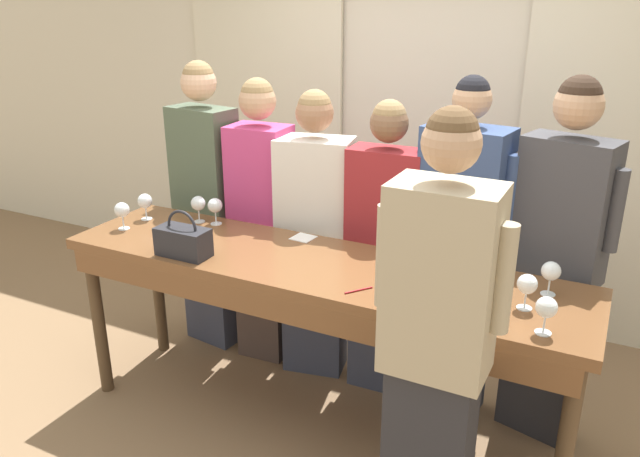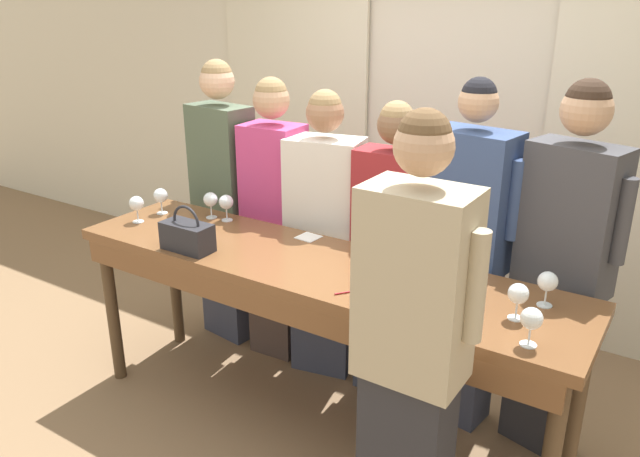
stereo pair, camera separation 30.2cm
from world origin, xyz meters
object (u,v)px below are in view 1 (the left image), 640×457
at_px(guest_olive_jacket, 207,204).
at_px(wine_glass_front_mid, 122,210).
at_px(wine_bottle, 459,272).
at_px(wine_glass_center_mid, 546,308).
at_px(guest_navy_coat, 459,252).
at_px(wine_glass_front_left, 551,272).
at_px(tasting_bar, 312,283).
at_px(handbag, 183,241).
at_px(wine_glass_back_left, 215,206).
at_px(wine_glass_center_right, 145,201).
at_px(host_pouring, 436,353).
at_px(wine_glass_center_left, 527,285).
at_px(guest_beige_cap, 556,261).
at_px(wine_glass_front_right, 198,204).
at_px(guest_striped_shirt, 384,248).
at_px(guest_pink_top, 262,219).
at_px(guest_cream_sweater, 315,235).

bearing_deg(guest_olive_jacket, wine_glass_front_mid, -101.88).
height_order(wine_bottle, wine_glass_center_mid, wine_bottle).
distance_m(wine_bottle, guest_navy_coat, 0.62).
height_order(wine_bottle, guest_navy_coat, guest_navy_coat).
bearing_deg(guest_olive_jacket, wine_glass_front_left, -10.35).
relative_size(tasting_bar, handbag, 9.82).
xyz_separation_m(tasting_bar, wine_glass_back_left, (-0.74, 0.25, 0.21)).
xyz_separation_m(tasting_bar, handbag, (-0.61, -0.20, 0.18)).
distance_m(wine_glass_center_right, host_pouring, 2.01).
distance_m(wine_glass_front_mid, wine_glass_center_mid, 2.25).
distance_m(wine_bottle, wine_glass_front_mid, 1.86).
xyz_separation_m(wine_glass_center_left, guest_beige_cap, (0.05, 0.56, -0.10)).
height_order(wine_glass_front_left, guest_navy_coat, guest_navy_coat).
bearing_deg(wine_glass_front_left, wine_glass_center_mid, -85.11).
distance_m(wine_glass_front_right, host_pouring, 1.77).
bearing_deg(guest_navy_coat, wine_glass_back_left, -167.24).
relative_size(wine_glass_front_mid, wine_glass_center_mid, 1.00).
height_order(wine_bottle, guest_beige_cap, guest_beige_cap).
height_order(tasting_bar, wine_glass_center_mid, wine_glass_center_mid).
bearing_deg(wine_glass_back_left, guest_navy_coat, 12.76).
bearing_deg(host_pouring, guest_striped_shirt, 119.94).
bearing_deg(wine_glass_front_mid, wine_glass_center_mid, -3.66).
bearing_deg(guest_pink_top, guest_cream_sweater, -0.00).
relative_size(handbag, wine_glass_center_mid, 1.75).
distance_m(handbag, wine_glass_center_right, 0.62).
bearing_deg(host_pouring, guest_pink_top, 143.16).
bearing_deg(guest_cream_sweater, guest_pink_top, 180.00).
bearing_deg(wine_glass_front_mid, guest_olive_jacket, 78.12).
relative_size(wine_glass_center_right, guest_beige_cap, 0.08).
xyz_separation_m(wine_bottle, wine_glass_center_mid, (0.38, -0.15, -0.01)).
bearing_deg(guest_olive_jacket, handbag, -61.06).
xyz_separation_m(tasting_bar, guest_cream_sweater, (-0.26, 0.54, 0.01)).
relative_size(wine_glass_front_right, wine_glass_center_right, 1.00).
bearing_deg(wine_glass_center_left, guest_beige_cap, 84.41).
height_order(wine_glass_center_mid, guest_beige_cap, guest_beige_cap).
xyz_separation_m(wine_glass_center_mid, guest_beige_cap, (-0.04, 0.73, -0.10)).
bearing_deg(guest_beige_cap, guest_striped_shirt, 180.00).
bearing_deg(guest_pink_top, guest_navy_coat, -0.00).
distance_m(wine_glass_front_mid, host_pouring, 1.97).
bearing_deg(wine_glass_front_right, handbag, -61.78).
distance_m(handbag, guest_navy_coat, 1.41).
xyz_separation_m(wine_glass_front_left, guest_striped_shirt, (-0.90, 0.38, -0.19)).
height_order(guest_pink_top, guest_beige_cap, guest_beige_cap).
relative_size(guest_pink_top, guest_navy_coat, 0.96).
distance_m(wine_glass_center_mid, wine_glass_back_left, 1.88).
bearing_deg(tasting_bar, guest_beige_cap, 27.39).
bearing_deg(guest_navy_coat, guest_pink_top, 180.00).
height_order(wine_glass_front_left, host_pouring, host_pouring).
bearing_deg(guest_cream_sweater, guest_navy_coat, 0.00).
distance_m(wine_glass_center_right, guest_olive_jacket, 0.44).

